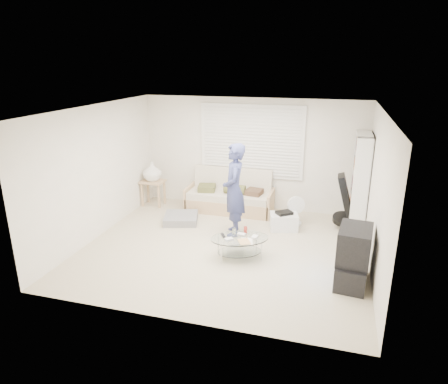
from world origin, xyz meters
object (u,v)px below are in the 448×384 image
(bookshelf, at_px, (359,182))
(coffee_table, at_px, (240,241))
(tv_unit, at_px, (353,257))
(futon_sofa, at_px, (230,197))

(bookshelf, xyz_separation_m, coffee_table, (-1.97, -1.96, -0.67))
(bookshelf, bearing_deg, tv_unit, -93.12)
(bookshelf, relative_size, coffee_table, 1.66)
(bookshelf, height_order, coffee_table, bookshelf)
(bookshelf, bearing_deg, futon_sofa, 175.67)
(futon_sofa, xyz_separation_m, coffee_table, (0.75, -2.16, -0.01))
(tv_unit, distance_m, coffee_table, 1.88)
(futon_sofa, distance_m, coffee_table, 2.29)
(bookshelf, relative_size, tv_unit, 2.13)
(futon_sofa, bearing_deg, bookshelf, -4.33)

